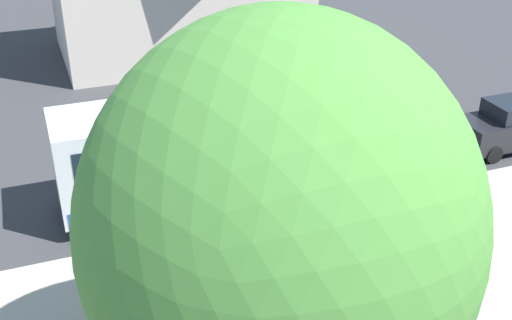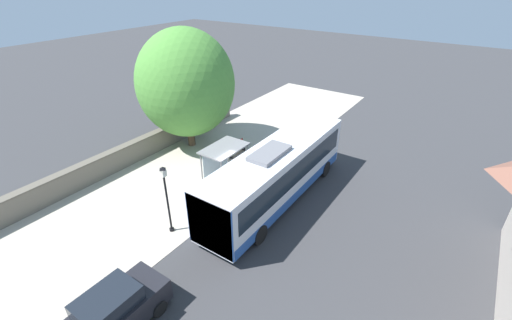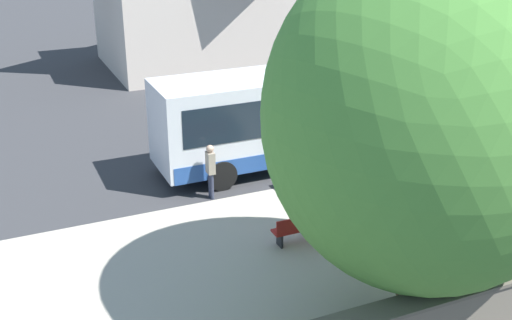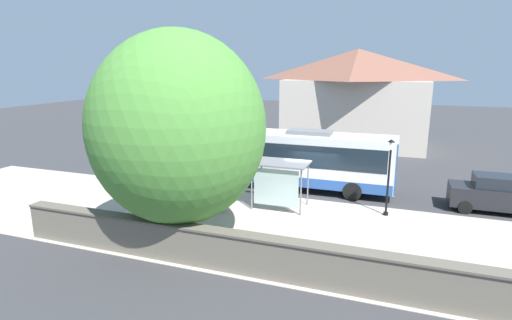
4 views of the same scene
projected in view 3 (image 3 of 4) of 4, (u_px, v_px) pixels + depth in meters
The scene contains 8 objects.
ground_plane at pixel (375, 170), 22.20m from camera, with size 120.00×120.00×0.00m, color #353538.
sidewalk_plaza at pixel (462, 227), 18.39m from camera, with size 9.00×44.00×0.02m.
bus at pixel (315, 110), 22.53m from camera, with size 2.65×11.38×3.50m.
bus_shelter at pixel (379, 139), 19.36m from camera, with size 1.84×2.82×2.39m.
pedestrian at pixel (210, 167), 19.77m from camera, with size 0.34×0.24×1.78m.
bench at pixel (305, 227), 17.46m from camera, with size 0.40×1.86×0.88m.
street_lamp_near at pixel (494, 103), 21.85m from camera, with size 0.28×0.28×3.76m.
shade_tree at pixel (427, 116), 12.97m from camera, with size 6.78×6.78×8.46m.
Camera 3 is at (-16.96, 11.93, 8.93)m, focal length 45.00 mm.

